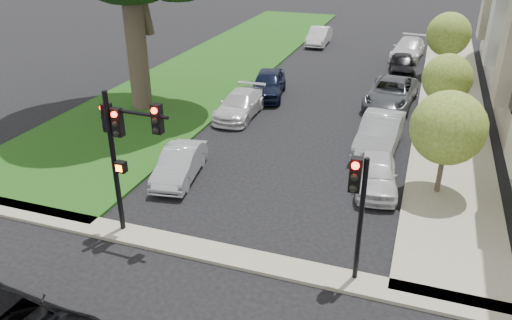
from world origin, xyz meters
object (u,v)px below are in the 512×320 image
(car_parked_2, at_px, (391,92))
(car_parked_9, at_px, (319,36))
(traffic_signal_secondary, at_px, (358,198))
(car_parked_6, at_px, (240,105))
(car_parked_0, at_px, (376,173))
(small_tree_a, at_px, (448,128))
(small_tree_b, at_px, (447,79))
(car_parked_3, at_px, (403,64))
(car_parked_4, at_px, (408,49))
(small_tree_c, at_px, (449,34))
(car_parked_5, at_px, (180,164))
(car_parked_7, at_px, (268,84))
(traffic_signal_main, at_px, (122,140))
(car_parked_1, at_px, (380,133))

(car_parked_2, relative_size, car_parked_9, 1.23)
(traffic_signal_secondary, bearing_deg, car_parked_6, 124.23)
(car_parked_0, bearing_deg, traffic_signal_secondary, -98.07)
(car_parked_9, bearing_deg, small_tree_a, -68.54)
(traffic_signal_secondary, bearing_deg, small_tree_b, 80.53)
(car_parked_0, relative_size, car_parked_6, 0.85)
(car_parked_3, relative_size, car_parked_4, 0.81)
(car_parked_4, distance_m, car_parked_9, 7.70)
(small_tree_c, relative_size, car_parked_2, 0.79)
(car_parked_6, xyz_separation_m, car_parked_9, (0.24, 18.01, 0.06))
(car_parked_2, xyz_separation_m, car_parked_6, (-7.43, -4.48, -0.09))
(small_tree_a, xyz_separation_m, car_parked_5, (-9.92, -2.10, -2.09))
(car_parked_5, distance_m, car_parked_7, 11.14)
(traffic_signal_secondary, xyz_separation_m, car_parked_9, (-7.61, 29.55, -2.05))
(car_parked_2, bearing_deg, traffic_signal_secondary, -84.27)
(traffic_signal_main, relative_size, car_parked_1, 1.03)
(car_parked_2, bearing_deg, car_parked_5, -116.87)
(car_parked_0, distance_m, car_parked_4, 21.44)
(car_parked_4, bearing_deg, car_parked_2, -85.53)
(small_tree_a, distance_m, small_tree_c, 16.84)
(car_parked_0, relative_size, car_parked_2, 0.72)
(small_tree_b, height_order, traffic_signal_main, traffic_signal_main)
(car_parked_0, height_order, car_parked_2, car_parked_2)
(traffic_signal_main, bearing_deg, small_tree_a, 32.65)
(car_parked_1, bearing_deg, car_parked_0, -82.18)
(small_tree_c, xyz_separation_m, traffic_signal_secondary, (-2.31, -23.04, -0.04))
(traffic_signal_main, xyz_separation_m, car_parked_2, (6.89, 15.98, -2.67))
(car_parked_0, bearing_deg, small_tree_c, 74.28)
(small_tree_c, distance_m, traffic_signal_secondary, 23.15)
(traffic_signal_secondary, relative_size, car_parked_1, 0.83)
(small_tree_b, relative_size, car_parked_4, 0.72)
(car_parked_3, bearing_deg, car_parked_4, 83.68)
(small_tree_b, relative_size, car_parked_2, 0.68)
(small_tree_c, relative_size, car_parked_4, 0.83)
(car_parked_1, xyz_separation_m, car_parked_9, (-7.30, 19.86, -0.07))
(car_parked_1, xyz_separation_m, car_parked_4, (0.07, 17.61, -0.05))
(car_parked_0, distance_m, car_parked_1, 3.84)
(car_parked_4, distance_m, car_parked_6, 17.51)
(car_parked_5, bearing_deg, small_tree_a, 2.45)
(car_parked_1, distance_m, car_parked_4, 17.61)
(traffic_signal_main, bearing_deg, car_parked_9, 90.60)
(car_parked_2, xyz_separation_m, car_parked_3, (0.12, 6.65, -0.05))
(car_parked_0, relative_size, car_parked_5, 1.00)
(car_parked_1, height_order, car_parked_7, car_parked_1)
(car_parked_0, xyz_separation_m, car_parked_5, (-7.61, -1.78, -0.02))
(car_parked_7, bearing_deg, car_parked_2, -4.29)
(small_tree_b, xyz_separation_m, car_parked_5, (-9.92, -9.72, -1.81))
(car_parked_1, height_order, car_parked_9, car_parked_1)
(small_tree_b, height_order, traffic_signal_secondary, traffic_signal_secondary)
(small_tree_c, height_order, car_parked_5, small_tree_c)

